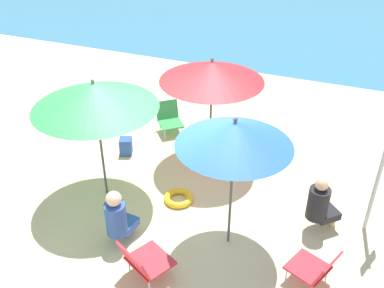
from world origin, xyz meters
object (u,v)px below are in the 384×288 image
umbrella_blue (235,134)px  beach_chair_c (316,268)px  beach_chair_b (169,118)px  person_b (320,204)px  umbrella_green (94,95)px  swim_ring (179,198)px  person_a (118,217)px  beach_bag (126,146)px  beach_chair_a (143,261)px  umbrella_red (212,71)px

umbrella_blue → beach_chair_c: size_ratio=2.98×
beach_chair_b → person_b: size_ratio=0.74×
umbrella_green → swim_ring: 2.17m
person_a → swim_ring: 1.32m
umbrella_green → beach_bag: bearing=103.4°
beach_chair_c → swim_ring: beach_chair_c is taller
beach_chair_a → person_a: bearing=80.1°
person_a → person_b: person_b is taller
umbrella_red → swim_ring: (-0.06, -1.36, -1.73)m
beach_chair_a → person_a: size_ratio=0.81×
beach_chair_a → umbrella_blue: bearing=-10.6°
umbrella_red → beach_chair_b: umbrella_red is taller
umbrella_green → beach_chair_c: (3.55, -0.69, -1.51)m
beach_chair_b → person_a: bearing=-28.8°
person_a → beach_chair_c: bearing=-79.9°
beach_chair_b → person_b: bearing=19.7°
umbrella_blue → swim_ring: size_ratio=4.26×
umbrella_red → beach_chair_c: (2.28, -2.31, -1.46)m
umbrella_red → umbrella_blue: size_ratio=0.97×
beach_chair_a → beach_chair_b: bearing=46.4°
person_a → person_b: 2.96m
umbrella_red → person_b: 2.80m
beach_chair_b → umbrella_red: bearing=18.7°
umbrella_red → person_b: (2.16, -1.21, -1.29)m
beach_bag → person_a: bearing=-63.1°
umbrella_green → beach_chair_b: (0.13, 2.31, -1.53)m
beach_chair_b → beach_chair_a: bearing=-21.0°
beach_chair_a → person_a: person_a is taller
beach_chair_c → person_b: person_b is taller
swim_ring → beach_bag: (-1.50, 0.93, 0.11)m
umbrella_green → person_a: umbrella_green is taller
umbrella_blue → swim_ring: 2.16m
person_a → beach_bag: (-1.07, 2.11, -0.30)m
beach_chair_c → person_a: size_ratio=0.74×
beach_chair_c → person_a: bearing=27.4°
umbrella_red → umbrella_blue: bearing=-63.0°
person_b → swim_ring: size_ratio=1.99×
beach_chair_a → swim_ring: size_ratio=1.56×
umbrella_red → swim_ring: umbrella_red is taller
umbrella_blue → beach_chair_b: size_ratio=2.89×
beach_chair_c → beach_chair_a: bearing=41.3°
umbrella_blue → beach_chair_c: umbrella_blue is taller
umbrella_blue → beach_chair_b: bearing=129.1°
person_a → swim_ring: size_ratio=1.93×
swim_ring → beach_bag: beach_bag is taller
person_a → swim_ring: person_a is taller
person_b → beach_bag: 3.82m
umbrella_red → person_a: bearing=-100.9°
beach_bag → beach_chair_b: bearing=69.9°
umbrella_red → person_b: bearing=-29.3°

